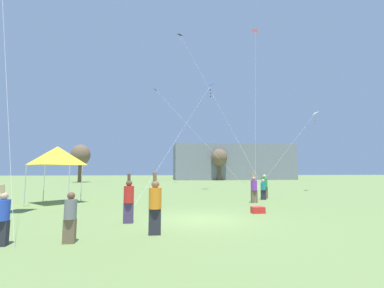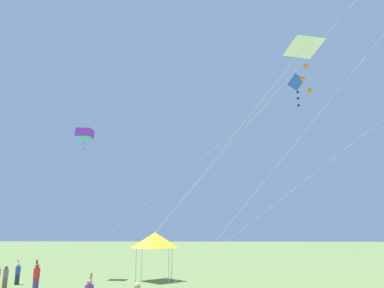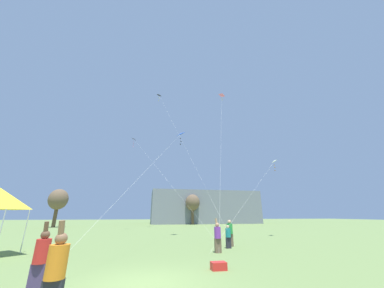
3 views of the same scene
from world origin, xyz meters
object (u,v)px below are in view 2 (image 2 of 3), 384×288
Objects in this scene: person_blue_shirt at (18,273)px; person_red_shirt at (36,276)px; person_grey_shirt at (5,276)px; festival_tent at (155,240)px; kite_purple_box_2 at (85,134)px; kite_white_delta_4 at (299,55)px; kite_blue_delta_3 at (293,85)px.

person_red_shirt is at bearing -169.03° from person_blue_shirt.
person_blue_shirt is (-1.81, -0.07, 0.04)m from person_grey_shirt.
festival_tent is 10.96m from kite_purple_box_2.
person_blue_shirt is 26.56m from kite_white_delta_4.
person_red_shirt reaches higher than person_blue_shirt.
person_blue_shirt is (2.35, -9.69, -2.24)m from festival_tent.
kite_blue_delta_3 is at bearing 123.66° from person_red_shirt.
kite_blue_delta_3 reaches higher than person_blue_shirt.
kite_purple_box_2 reaches higher than person_grey_shirt.
person_red_shirt is at bearing -4.75° from kite_purple_box_2.
person_blue_shirt is 23.18m from kite_blue_delta_3.
festival_tent is 9.05m from person_red_shirt.
festival_tent reaches higher than person_blue_shirt.
person_grey_shirt is 22.46m from kite_blue_delta_3.
person_grey_shirt is 0.74× the size of person_red_shirt.
kite_blue_delta_3 reaches higher than person_red_shirt.
kite_purple_box_2 is at bearing -150.58° from kite_white_delta_4.
person_red_shirt is (5.49, -6.88, -2.11)m from festival_tent.
kite_blue_delta_3 reaches higher than person_grey_shirt.
kite_blue_delta_3 is at bearing 8.93° from person_grey_shirt.
festival_tent is 0.23× the size of kite_blue_delta_3.
person_grey_shirt is 0.85× the size of person_blue_shirt.
kite_blue_delta_3 is at bearing 50.78° from kite_purple_box_2.
person_blue_shirt is at bearing -82.20° from person_red_shirt.
kite_white_delta_4 is (10.38, -2.30, -3.36)m from kite_blue_delta_3.
person_blue_shirt is 0.14× the size of kite_purple_box_2.
person_red_shirt is 12.52m from kite_purple_box_2.
kite_blue_delta_3 is (9.54, 18.41, 10.38)m from person_blue_shirt.
kite_purple_box_2 is at bearing -93.95° from festival_tent.
festival_tent is 23.66m from kite_white_delta_4.
festival_tent reaches higher than person_red_shirt.
festival_tent is at bearing -163.92° from kite_white_delta_4.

